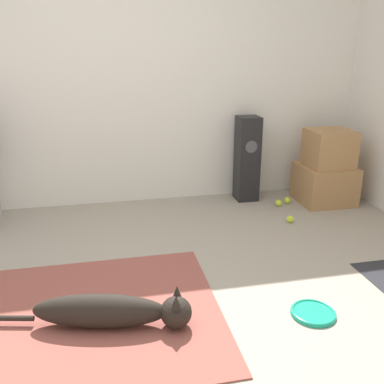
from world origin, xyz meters
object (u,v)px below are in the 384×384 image
(frisbee, at_px, (313,313))
(tennis_ball_near_speaker, at_px, (287,200))
(tennis_ball_loose_on_carpet, at_px, (290,219))
(cardboard_box_upper, at_px, (329,148))
(floor_speaker, at_px, (247,159))
(cardboard_box_lower, at_px, (324,184))
(dog, at_px, (114,311))
(tennis_ball_by_boxes, at_px, (279,203))

(frisbee, bearing_deg, tennis_ball_near_speaker, 70.56)
(frisbee, height_order, tennis_ball_loose_on_carpet, tennis_ball_loose_on_carpet)
(cardboard_box_upper, bearing_deg, tennis_ball_loose_on_carpet, -142.81)
(floor_speaker, bearing_deg, cardboard_box_lower, -18.18)
(cardboard_box_lower, relative_size, floor_speaker, 0.61)
(frisbee, distance_m, cardboard_box_lower, 2.06)
(dog, relative_size, floor_speaker, 1.32)
(dog, bearing_deg, tennis_ball_loose_on_carpet, 36.57)
(dog, distance_m, frisbee, 1.18)
(floor_speaker, relative_size, tennis_ball_near_speaker, 13.07)
(cardboard_box_upper, relative_size, tennis_ball_loose_on_carpet, 6.32)
(tennis_ball_near_speaker, distance_m, tennis_ball_loose_on_carpet, 0.50)
(cardboard_box_lower, height_order, tennis_ball_near_speaker, cardboard_box_lower)
(tennis_ball_by_boxes, relative_size, tennis_ball_near_speaker, 1.00)
(frisbee, bearing_deg, cardboard_box_lower, 60.20)
(floor_speaker, distance_m, tennis_ball_loose_on_carpet, 0.82)
(dog, height_order, cardboard_box_upper, cardboard_box_upper)
(frisbee, relative_size, cardboard_box_lower, 0.52)
(dog, distance_m, cardboard_box_upper, 2.77)
(tennis_ball_near_speaker, bearing_deg, frisbee, -109.44)
(tennis_ball_near_speaker, bearing_deg, cardboard_box_upper, -5.08)
(cardboard_box_upper, height_order, tennis_ball_by_boxes, cardboard_box_upper)
(tennis_ball_near_speaker, height_order, tennis_ball_loose_on_carpet, same)
(cardboard_box_lower, bearing_deg, cardboard_box_upper, -76.97)
(floor_speaker, distance_m, tennis_ball_near_speaker, 0.59)
(frisbee, distance_m, tennis_ball_near_speaker, 1.91)
(frisbee, relative_size, floor_speaker, 0.31)
(cardboard_box_lower, distance_m, tennis_ball_by_boxes, 0.53)
(dog, relative_size, tennis_ball_by_boxes, 17.18)
(tennis_ball_by_boxes, bearing_deg, floor_speaker, 132.30)
(frisbee, xyz_separation_m, tennis_ball_loose_on_carpet, (0.45, 1.33, 0.02))
(frisbee, distance_m, tennis_ball_loose_on_carpet, 1.41)
(cardboard_box_upper, bearing_deg, tennis_ball_by_boxes, -178.10)
(cardboard_box_upper, relative_size, tennis_ball_by_boxes, 6.32)
(dog, relative_size, cardboard_box_lower, 2.17)
(cardboard_box_upper, bearing_deg, dog, -143.27)
(cardboard_box_upper, height_order, tennis_ball_near_speaker, cardboard_box_upper)
(tennis_ball_by_boxes, distance_m, tennis_ball_loose_on_carpet, 0.42)
(cardboard_box_lower, distance_m, floor_speaker, 0.83)
(tennis_ball_by_boxes, bearing_deg, frisbee, -106.50)
(floor_speaker, bearing_deg, tennis_ball_near_speaker, -31.52)
(floor_speaker, distance_m, tennis_ball_by_boxes, 0.55)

